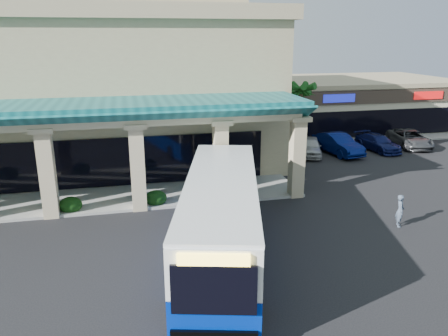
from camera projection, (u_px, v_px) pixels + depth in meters
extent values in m
plane|color=black|center=(213.00, 246.00, 19.56)|extent=(110.00, 110.00, 0.00)
imported|color=#435165|center=(400.00, 211.00, 21.43)|extent=(0.60, 0.70, 1.63)
imported|color=#B5B5B5|center=(310.00, 146.00, 34.31)|extent=(3.08, 4.51, 1.43)
imported|color=#051250|center=(338.00, 144.00, 34.70)|extent=(2.54, 5.17, 1.63)
imported|color=#0E154C|center=(378.00, 143.00, 35.77)|extent=(2.42, 4.70, 1.31)
imported|color=#434548|center=(410.00, 138.00, 37.03)|extent=(3.23, 5.47, 1.43)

